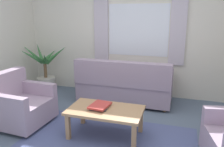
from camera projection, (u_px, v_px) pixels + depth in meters
ground_plane at (106, 144)px, 3.26m from camera, size 6.24×6.24×0.00m
wall_back at (138, 37)px, 5.02m from camera, size 5.32×0.12×2.60m
window_with_curtains at (138, 30)px, 4.90m from camera, size 1.98×0.07×1.40m
area_rug at (106, 144)px, 3.26m from camera, size 2.51×1.65×0.01m
couch at (124, 85)px, 4.70m from camera, size 1.90×0.82×0.92m
armchair_left at (20, 104)px, 3.78m from camera, size 0.87×0.89×0.88m
coffee_table at (105, 113)px, 3.39m from camera, size 1.10×0.64×0.44m
book_stack_on_table at (100, 106)px, 3.42m from camera, size 0.29×0.37×0.05m
potted_plant at (45, 72)px, 5.38m from camera, size 1.16×0.93×1.13m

